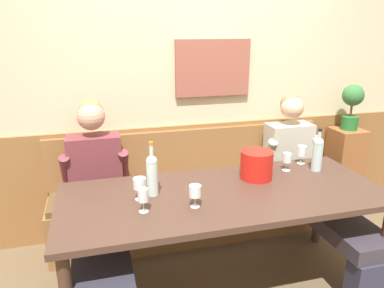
# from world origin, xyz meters

# --- Properties ---
(room_wall_back) EXTENTS (6.80, 0.12, 2.80)m
(room_wall_back) POSITION_xyz_m (0.00, 1.09, 1.40)
(room_wall_back) COLOR beige
(room_wall_back) RESTS_ON ground
(wood_wainscot_panel) EXTENTS (6.80, 0.03, 0.97)m
(wood_wainscot_panel) POSITION_xyz_m (0.00, 1.04, 0.49)
(wood_wainscot_panel) COLOR brown
(wood_wainscot_panel) RESTS_ON ground
(wall_bench) EXTENTS (2.44, 0.42, 0.94)m
(wall_bench) POSITION_xyz_m (0.00, 0.83, 0.28)
(wall_bench) COLOR brown
(wall_bench) RESTS_ON ground
(dining_table) EXTENTS (2.14, 0.88, 0.76)m
(dining_table) POSITION_xyz_m (0.00, 0.08, 0.68)
(dining_table) COLOR #452F25
(dining_table) RESTS_ON ground
(person_center_left_seat) EXTENTS (0.51, 1.35, 1.28)m
(person_center_left_seat) POSITION_xyz_m (-0.81, 0.42, 0.61)
(person_center_left_seat) COLOR #252A3E
(person_center_left_seat) RESTS_ON ground
(person_right_seat) EXTENTS (0.50, 1.34, 1.25)m
(person_right_seat) POSITION_xyz_m (0.87, 0.42, 0.60)
(person_right_seat) COLOR #2D2C41
(person_right_seat) RESTS_ON ground
(ice_bucket) EXTENTS (0.23, 0.23, 0.20)m
(ice_bucket) POSITION_xyz_m (0.30, 0.26, 0.86)
(ice_bucket) COLOR red
(ice_bucket) RESTS_ON dining_table
(wine_bottle_clear_water) EXTENTS (0.07, 0.07, 0.36)m
(wine_bottle_clear_water) POSITION_xyz_m (-0.46, 0.17, 0.91)
(wine_bottle_clear_water) COLOR silver
(wine_bottle_clear_water) RESTS_ON dining_table
(wine_bottle_green_tall) EXTENTS (0.08, 0.08, 0.33)m
(wine_bottle_green_tall) POSITION_xyz_m (0.81, 0.28, 0.90)
(wine_bottle_green_tall) COLOR #ACC8C7
(wine_bottle_green_tall) RESTS_ON dining_table
(wine_glass_right_end) EXTENTS (0.07, 0.07, 0.15)m
(wine_glass_right_end) POSITION_xyz_m (0.77, 0.43, 0.86)
(wine_glass_right_end) COLOR silver
(wine_glass_right_end) RESTS_ON dining_table
(wine_glass_near_bucket) EXTENTS (0.07, 0.07, 0.14)m
(wine_glass_near_bucket) POSITION_xyz_m (0.59, 0.33, 0.85)
(wine_glass_near_bucket) COLOR silver
(wine_glass_near_bucket) RESTS_ON dining_table
(wine_glass_by_bottle) EXTENTS (0.07, 0.07, 0.15)m
(wine_glass_by_bottle) POSITION_xyz_m (0.46, 0.38, 0.86)
(wine_glass_by_bottle) COLOR silver
(wine_glass_by_bottle) RESTS_ON dining_table
(wine_glass_mid_left) EXTENTS (0.07, 0.07, 0.14)m
(wine_glass_mid_left) POSITION_xyz_m (-0.24, -0.06, 0.85)
(wine_glass_mid_left) COLOR silver
(wine_glass_mid_left) RESTS_ON dining_table
(wine_glass_mid_right) EXTENTS (0.08, 0.08, 0.14)m
(wine_glass_mid_right) POSITION_xyz_m (-0.55, 0.13, 0.86)
(wine_glass_mid_right) COLOR silver
(wine_glass_mid_right) RESTS_ON dining_table
(wine_glass_center_front) EXTENTS (0.06, 0.06, 0.15)m
(wine_glass_center_front) POSITION_xyz_m (-0.55, -0.04, 0.86)
(wine_glass_center_front) COLOR silver
(wine_glass_center_front) RESTS_ON dining_table
(corner_pedestal) EXTENTS (0.28, 0.28, 0.87)m
(corner_pedestal) POSITION_xyz_m (1.52, 0.86, 0.44)
(corner_pedestal) COLOR brown
(corner_pedestal) RESTS_ON ground
(potted_plant) EXTENTS (0.20, 0.20, 0.42)m
(potted_plant) POSITION_xyz_m (1.52, 0.86, 1.12)
(potted_plant) COLOR #22662B
(potted_plant) RESTS_ON corner_pedestal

